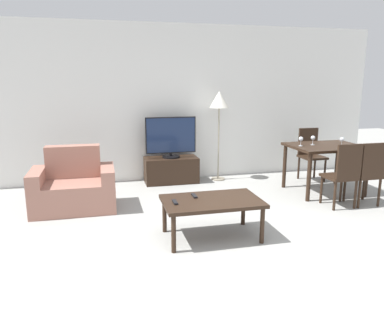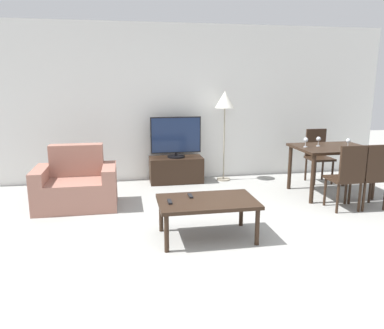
% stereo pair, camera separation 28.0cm
% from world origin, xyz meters
% --- Properties ---
extents(ground_plane, '(18.00, 18.00, 0.00)m').
position_xyz_m(ground_plane, '(0.00, 0.00, 0.00)').
color(ground_plane, '#9E9E99').
extents(wall_back, '(7.84, 0.06, 2.70)m').
position_xyz_m(wall_back, '(0.00, 3.60, 1.35)').
color(wall_back, white).
rests_on(wall_back, ground_plane).
extents(armchair, '(1.10, 0.73, 0.85)m').
position_xyz_m(armchair, '(-1.54, 2.26, 0.30)').
color(armchair, '#9E6B5B').
rests_on(armchair, ground_plane).
extents(tv_stand, '(0.92, 0.44, 0.44)m').
position_xyz_m(tv_stand, '(0.02, 3.31, 0.22)').
color(tv_stand, black).
rests_on(tv_stand, ground_plane).
extents(tv, '(0.87, 0.30, 0.70)m').
position_xyz_m(tv, '(0.02, 3.30, 0.79)').
color(tv, black).
rests_on(tv, tv_stand).
extents(coffee_table, '(1.09, 0.67, 0.45)m').
position_xyz_m(coffee_table, '(0.03, 0.87, 0.40)').
color(coffee_table, black).
rests_on(coffee_table, ground_plane).
extents(dining_table, '(1.10, 0.88, 0.76)m').
position_xyz_m(dining_table, '(2.28, 2.17, 0.66)').
color(dining_table, black).
rests_on(dining_table, ground_plane).
extents(dining_chair_near, '(0.40, 0.40, 0.92)m').
position_xyz_m(dining_chair_near, '(2.08, 1.42, 0.51)').
color(dining_chair_near, black).
rests_on(dining_chair_near, ground_plane).
extents(dining_chair_far, '(0.40, 0.40, 0.92)m').
position_xyz_m(dining_chair_far, '(2.47, 2.92, 0.51)').
color(dining_chair_far, black).
rests_on(dining_chair_far, ground_plane).
extents(dining_chair_near_right, '(0.40, 0.40, 0.92)m').
position_xyz_m(dining_chair_near_right, '(2.47, 1.42, 0.51)').
color(dining_chair_near_right, black).
rests_on(dining_chair_near_right, ground_plane).
extents(floor_lamp, '(0.34, 0.34, 1.57)m').
position_xyz_m(floor_lamp, '(0.87, 3.29, 1.36)').
color(floor_lamp, gray).
rests_on(floor_lamp, ground_plane).
extents(remote_primary, '(0.04, 0.15, 0.02)m').
position_xyz_m(remote_primary, '(-0.14, 1.02, 0.46)').
color(remote_primary, black).
rests_on(remote_primary, coffee_table).
extents(remote_secondary, '(0.04, 0.15, 0.02)m').
position_xyz_m(remote_secondary, '(-0.40, 0.85, 0.46)').
color(remote_secondary, black).
rests_on(remote_secondary, coffee_table).
extents(wine_glass_left, '(0.07, 0.07, 0.15)m').
position_xyz_m(wine_glass_left, '(2.09, 2.25, 0.86)').
color(wine_glass_left, silver).
rests_on(wine_glass_left, dining_table).
extents(wine_glass_center, '(0.07, 0.07, 0.15)m').
position_xyz_m(wine_glass_center, '(1.86, 2.20, 0.86)').
color(wine_glass_center, silver).
rests_on(wine_glass_center, dining_table).
extents(wine_glass_right, '(0.07, 0.07, 0.15)m').
position_xyz_m(wine_glass_right, '(2.44, 2.00, 0.86)').
color(wine_glass_right, silver).
rests_on(wine_glass_right, dining_table).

